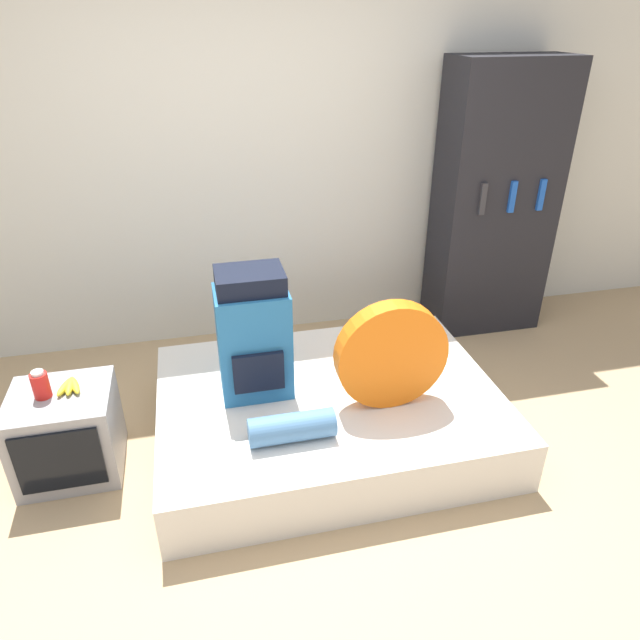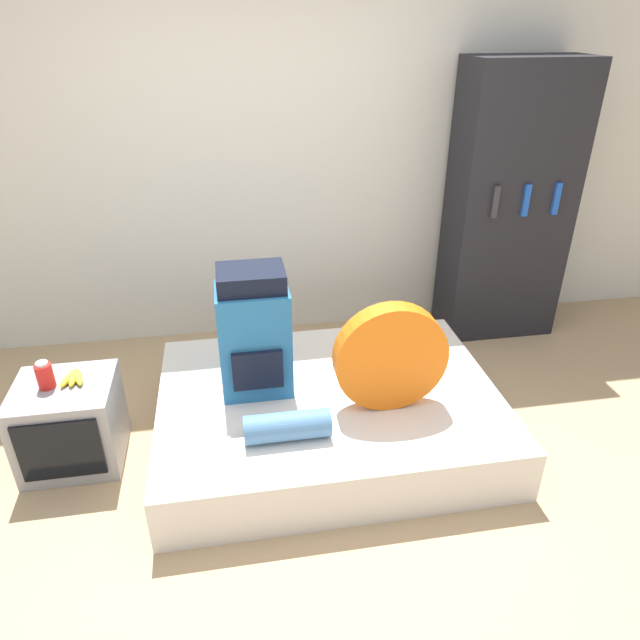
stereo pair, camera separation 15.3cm
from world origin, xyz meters
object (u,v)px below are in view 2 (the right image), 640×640
Objects in this scene: tent_bag at (390,357)px; television at (70,423)px; canister at (45,375)px; sleeping_roll at (287,426)px; backpack at (254,333)px; bookshelf at (509,206)px.

tent_bag is 1.18× the size of television.
television is at bearing -9.65° from canister.
canister is (-0.06, 0.01, 0.30)m from television.
canister is at bearing 161.44° from sleeping_roll.
television is at bearing 160.96° from sleeping_roll.
canister is at bearing -176.45° from backpack.
sleeping_roll is at bearing -141.04° from bookshelf.
sleeping_roll is 1.25m from canister.
backpack is 1.42× the size of television.
tent_bag reaches higher than canister.
tent_bag is at bearing -6.90° from canister.
canister is (-1.17, 0.39, 0.17)m from sleeping_roll.
backpack is 1.20× the size of tent_bag.
tent_bag is 1.71m from television.
backpack is 0.54m from sleeping_roll.
canister is at bearing -160.85° from bookshelf.
sleeping_roll is 2.85× the size of canister.
tent_bag is at bearing -22.27° from backpack.
bookshelf reaches higher than television.
backpack is at bearing 103.93° from sleeping_roll.
television is at bearing -175.61° from backpack.
backpack is at bearing 157.73° from tent_bag.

